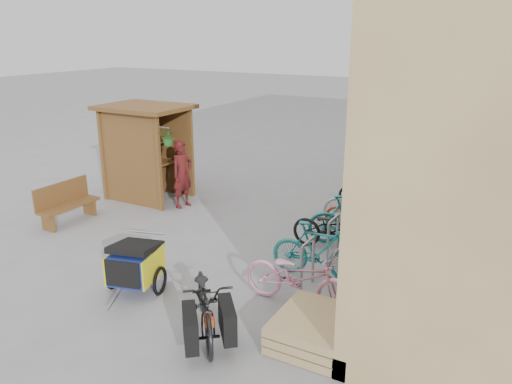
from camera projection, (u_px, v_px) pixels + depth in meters
The scene contains 17 objects.
ground at pixel (195, 259), 9.49m from camera, with size 80.00×80.00×0.00m, color gray.
kiosk at pixel (143, 139), 12.57m from camera, with size 2.49×1.65×2.40m.
bike_rack at pixel (353, 215), 10.28m from camera, with size 0.05×5.35×0.86m.
pallet_stack at pixel (314, 329), 6.88m from camera, with size 1.00×1.20×0.40m.
bench at pixel (66, 202), 11.21m from camera, with size 0.46×1.46×0.92m.
shopping_carts at pixel (426, 173), 13.23m from camera, with size 0.52×2.08×0.94m.
child_trailer at pixel (135, 263), 8.20m from camera, with size 0.99×1.56×0.90m.
cargo_bike at pixel (206, 303), 7.01m from camera, with size 1.68×1.85×0.98m.
person_kiosk at pixel (182, 174), 12.11m from camera, with size 0.60×0.40×1.66m, color maroon.
bike_0 at pixel (299, 277), 7.74m from camera, with size 0.66×1.88×0.99m, color #F39DBF.
bike_1 at pixel (318, 251), 8.63m from camera, with size 0.48×1.68×1.01m, color teal.
bike_2 at pixel (334, 229), 9.70m from camera, with size 0.61×1.74×0.92m, color black.
bike_3 at pixel (351, 221), 9.98m from camera, with size 0.49×1.73×1.04m, color teal.
bike_4 at pixel (362, 215), 10.56m from camera, with size 0.56×1.61×0.85m, color maroon.
bike_5 at pixel (358, 204), 11.13m from camera, with size 0.43×1.53×0.92m, color #BBBAB6.
bike_6 at pixel (369, 195), 11.81m from camera, with size 0.57×1.64×0.86m, color black.
bike_7 at pixel (385, 190), 11.87m from camera, with size 0.49×1.75×1.05m, color maroon.
Camera 1 is at (5.17, -7.02, 4.12)m, focal length 35.00 mm.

